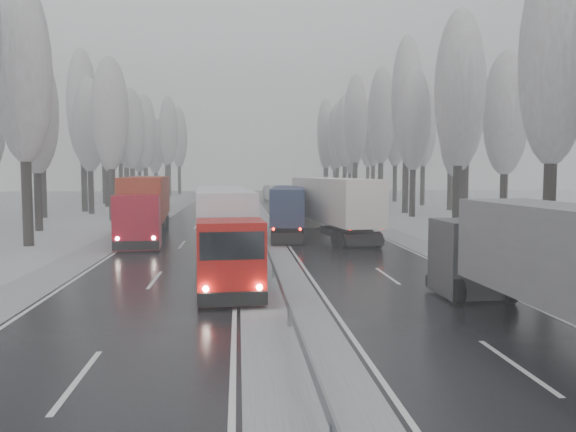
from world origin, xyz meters
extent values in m
plane|color=silver|center=(0.00, 0.00, 0.00)|extent=(260.00, 260.00, 0.00)
cube|color=black|center=(5.25, 30.00, 0.01)|extent=(7.50, 200.00, 0.03)
cube|color=black|center=(-5.25, 30.00, 0.01)|extent=(7.50, 200.00, 0.03)
cube|color=#A9ACB1|center=(0.00, 30.00, 0.02)|extent=(3.00, 200.00, 0.04)
cube|color=#A9ACB1|center=(10.20, 30.00, 0.02)|extent=(2.40, 200.00, 0.04)
cube|color=#A9ACB1|center=(-10.20, 30.00, 0.02)|extent=(2.40, 200.00, 0.04)
cube|color=slate|center=(0.00, 30.00, 0.60)|extent=(0.06, 200.00, 0.32)
cube|color=slate|center=(0.00, 28.00, 0.30)|extent=(0.12, 0.12, 0.60)
cube|color=slate|center=(0.00, 60.00, 0.30)|extent=(0.12, 0.12, 0.60)
cylinder|color=black|center=(15.04, 15.67, 2.80)|extent=(0.68, 0.68, 5.60)
ellipsoid|color=gray|center=(15.04, 15.67, 10.80)|extent=(3.60, 3.60, 11.45)
cylinder|color=black|center=(14.51, 27.03, 2.81)|extent=(0.68, 0.68, 5.62)
ellipsoid|color=gray|center=(14.51, 27.03, 10.84)|extent=(3.60, 3.60, 11.48)
cylinder|color=black|center=(20.02, 31.03, 2.47)|extent=(0.64, 0.64, 4.94)
ellipsoid|color=gray|center=(20.02, 31.03, 9.53)|extent=(3.60, 3.60, 10.09)
cylinder|color=black|center=(17.90, 35.17, 2.66)|extent=(0.66, 0.66, 5.32)
ellipsoid|color=gray|center=(17.90, 35.17, 10.27)|extent=(3.60, 3.60, 10.88)
cylinder|color=black|center=(20.12, 39.17, 3.16)|extent=(0.72, 0.72, 6.31)
ellipsoid|color=gray|center=(20.12, 39.17, 12.17)|extent=(3.60, 3.60, 12.90)
cylinder|color=black|center=(17.02, 45.60, 2.69)|extent=(0.67, 0.67, 5.38)
ellipsoid|color=gray|center=(17.02, 45.60, 10.37)|extent=(3.60, 3.60, 10.98)
cylinder|color=black|center=(23.31, 49.60, 2.30)|extent=(0.62, 0.62, 4.59)
ellipsoid|color=gray|center=(23.31, 49.60, 8.86)|extent=(3.60, 3.60, 9.39)
cylinder|color=black|center=(17.90, 51.02, 3.47)|extent=(0.76, 0.76, 6.95)
ellipsoid|color=gray|center=(17.90, 51.02, 13.40)|extent=(3.60, 3.60, 14.19)
cylinder|color=black|center=(24.81, 55.02, 3.30)|extent=(0.74, 0.74, 6.59)
ellipsoid|color=gray|center=(24.81, 55.02, 12.71)|extent=(3.60, 3.60, 13.46)
cylinder|color=black|center=(17.56, 61.27, 3.18)|extent=(0.72, 0.72, 6.37)
ellipsoid|color=gray|center=(17.56, 61.27, 12.28)|extent=(3.60, 3.60, 13.01)
cylinder|color=black|center=(24.72, 65.27, 2.99)|extent=(0.70, 0.70, 5.97)
ellipsoid|color=gray|center=(24.72, 65.27, 11.52)|extent=(3.60, 3.60, 12.20)
cylinder|color=black|center=(16.34, 71.95, 3.33)|extent=(0.74, 0.74, 6.65)
ellipsoid|color=gray|center=(16.34, 71.95, 12.83)|extent=(3.60, 3.60, 13.59)
cylinder|color=black|center=(23.71, 75.95, 3.07)|extent=(0.71, 0.71, 6.14)
ellipsoid|color=gray|center=(23.71, 75.95, 11.84)|extent=(3.60, 3.60, 12.54)
cylinder|color=black|center=(16.56, 81.70, 3.03)|extent=(0.71, 0.71, 6.05)
ellipsoid|color=gray|center=(16.56, 81.70, 11.68)|extent=(3.60, 3.60, 12.37)
cylinder|color=black|center=(22.48, 85.70, 3.15)|extent=(0.72, 0.72, 6.30)
ellipsoid|color=gray|center=(22.48, 85.70, 12.15)|extent=(3.60, 3.60, 12.87)
cylinder|color=black|center=(16.63, 89.21, 2.94)|extent=(0.70, 0.70, 5.88)
ellipsoid|color=gray|center=(16.63, 89.21, 11.33)|extent=(3.60, 3.60, 12.00)
cylinder|color=black|center=(19.77, 93.21, 2.43)|extent=(0.64, 0.64, 4.86)
ellipsoid|color=gray|center=(19.77, 93.21, 9.37)|extent=(3.60, 3.60, 9.92)
cylinder|color=black|center=(15.73, 96.32, 2.99)|extent=(0.70, 0.70, 5.98)
ellipsoid|color=gray|center=(15.73, 96.32, 11.53)|extent=(3.60, 3.60, 12.21)
cylinder|color=black|center=(24.94, 100.32, 3.09)|extent=(0.71, 0.71, 6.19)
ellipsoid|color=gray|center=(24.94, 100.32, 11.93)|extent=(3.60, 3.60, 12.64)
cylinder|color=black|center=(17.04, 106.16, 3.43)|extent=(0.75, 0.75, 6.86)
ellipsoid|color=gray|center=(17.04, 106.16, 13.22)|extent=(3.60, 3.60, 14.01)
cylinder|color=black|center=(24.02, 110.16, 2.77)|extent=(0.68, 0.68, 5.55)
ellipsoid|color=gray|center=(24.02, 110.16, 10.70)|extent=(3.60, 3.60, 11.33)
cylinder|color=black|center=(18.73, 116.73, 3.05)|extent=(0.71, 0.71, 6.09)
ellipsoid|color=gray|center=(18.73, 116.73, 11.75)|extent=(3.60, 3.60, 12.45)
cylinder|color=black|center=(21.55, 120.73, 2.74)|extent=(0.67, 0.67, 5.49)
ellipsoid|color=gray|center=(21.55, 120.73, 10.58)|extent=(3.60, 3.60, 11.21)
cylinder|color=black|center=(-15.13, 24.57, 2.92)|extent=(0.69, 0.69, 5.83)
ellipsoid|color=gray|center=(-15.13, 24.57, 11.25)|extent=(3.60, 3.60, 11.92)
cylinder|color=black|center=(-17.75, 34.20, 2.52)|extent=(0.65, 0.65, 5.03)
ellipsoid|color=gray|center=(-17.75, 34.20, 9.70)|extent=(3.60, 3.60, 10.28)
cylinder|color=black|center=(-13.94, 43.73, 2.72)|extent=(0.67, 0.67, 5.44)
ellipsoid|color=gray|center=(-13.94, 43.73, 10.49)|extent=(3.60, 3.60, 11.11)
cylinder|color=black|center=(-21.85, 47.73, 2.86)|extent=(0.69, 0.69, 5.72)
ellipsoid|color=gray|center=(-21.85, 47.73, 11.04)|extent=(3.60, 3.60, 11.69)
cylinder|color=black|center=(-18.26, 52.71, 2.61)|extent=(0.66, 0.66, 5.23)
ellipsoid|color=gray|center=(-18.26, 52.71, 10.08)|extent=(3.60, 3.60, 10.68)
cylinder|color=black|center=(-20.05, 56.71, 3.30)|extent=(0.74, 0.74, 6.60)
ellipsoid|color=gray|center=(-20.05, 56.71, 12.74)|extent=(3.60, 3.60, 13.49)
cylinder|color=black|center=(-18.16, 62.35, 2.58)|extent=(0.65, 0.65, 5.16)
ellipsoid|color=gray|center=(-18.16, 62.35, 9.95)|extent=(3.60, 3.60, 10.54)
cylinder|color=black|center=(-19.54, 66.35, 2.90)|extent=(0.69, 0.69, 5.79)
ellipsoid|color=gray|center=(-19.54, 66.35, 11.18)|extent=(3.60, 3.60, 11.84)
cylinder|color=black|center=(-16.58, 69.11, 2.82)|extent=(0.68, 0.68, 5.64)
ellipsoid|color=gray|center=(-16.58, 69.11, 10.89)|extent=(3.60, 3.60, 11.53)
cylinder|color=black|center=(-21.42, 73.11, 3.28)|extent=(0.73, 0.73, 6.56)
ellipsoid|color=gray|center=(-21.42, 73.11, 12.65)|extent=(3.60, 3.60, 13.40)
cylinder|color=black|center=(-16.33, 79.19, 2.90)|extent=(0.69, 0.69, 5.79)
ellipsoid|color=gray|center=(-16.33, 79.19, 11.17)|extent=(3.60, 3.60, 11.84)
cylinder|color=black|center=(-21.09, 83.19, 3.32)|extent=(0.74, 0.74, 6.65)
ellipsoid|color=gray|center=(-21.09, 83.19, 12.82)|extent=(3.60, 3.60, 13.58)
cylinder|color=black|center=(-18.93, 88.54, 2.56)|extent=(0.65, 0.65, 5.12)
ellipsoid|color=gray|center=(-18.93, 88.54, 9.88)|extent=(3.60, 3.60, 10.46)
cylinder|color=black|center=(-21.82, 92.54, 2.92)|extent=(0.69, 0.69, 5.84)
ellipsoid|color=gray|center=(-21.82, 92.54, 11.26)|extent=(3.60, 3.60, 11.92)
cylinder|color=black|center=(-15.07, 99.33, 3.34)|extent=(0.74, 0.74, 6.67)
ellipsoid|color=gray|center=(-15.07, 99.33, 12.87)|extent=(3.60, 3.60, 13.63)
cylinder|color=black|center=(-24.20, 103.33, 3.15)|extent=(0.72, 0.72, 6.31)
ellipsoid|color=gray|center=(-24.20, 103.33, 12.16)|extent=(3.60, 3.60, 12.88)
cylinder|color=black|center=(-14.05, 108.72, 3.14)|extent=(0.72, 0.72, 6.29)
ellipsoid|color=gray|center=(-14.05, 108.72, 12.12)|extent=(3.60, 3.60, 12.84)
cylinder|color=black|center=(-19.66, 112.72, 2.43)|extent=(0.64, 0.64, 4.86)
ellipsoid|color=gray|center=(-19.66, 112.72, 9.36)|extent=(3.60, 3.60, 9.92)
cylinder|color=black|center=(-17.56, 115.31, 3.31)|extent=(0.74, 0.74, 6.63)
ellipsoid|color=gray|center=(-17.56, 115.31, 12.78)|extent=(3.60, 3.60, 13.54)
cylinder|color=black|center=(-20.33, 119.31, 2.89)|extent=(0.69, 0.69, 5.79)
ellipsoid|color=gray|center=(-20.33, 119.31, 11.16)|extent=(3.60, 3.60, 11.82)
cube|color=#444348|center=(7.22, 7.12, 1.56)|extent=(2.44, 2.53, 2.83)
cube|color=black|center=(7.18, 8.30, 2.22)|extent=(2.17, 0.17, 0.94)
cube|color=black|center=(7.17, 8.39, 0.42)|extent=(2.36, 0.22, 0.47)
cylinder|color=black|center=(6.25, 6.33, 0.49)|extent=(0.36, 0.99, 0.98)
cylinder|color=black|center=(8.23, 6.40, 0.49)|extent=(0.36, 0.99, 0.98)
sphere|color=white|center=(6.28, 8.39, 0.80)|extent=(0.21, 0.21, 0.21)
sphere|color=white|center=(8.07, 8.45, 0.80)|extent=(0.21, 0.21, 0.21)
cube|color=#1F2A4E|center=(2.91, 35.64, 1.47)|extent=(2.45, 2.53, 2.67)
cube|color=black|center=(3.03, 36.74, 2.09)|extent=(2.04, 0.30, 0.89)
cube|color=black|center=(3.03, 36.83, 0.40)|extent=(2.22, 0.36, 0.44)
cube|color=#131B36|center=(2.19, 28.74, 2.40)|extent=(3.46, 11.73, 2.49)
cube|color=black|center=(1.58, 22.95, 0.49)|extent=(2.05, 0.32, 0.40)
cube|color=black|center=(1.86, 25.56, 0.67)|extent=(2.45, 5.07, 0.40)
cube|color=black|center=(1.63, 23.43, 0.31)|extent=(2.04, 0.27, 0.53)
cylinder|color=black|center=(1.91, 35.03, 0.46)|extent=(0.41, 0.95, 0.92)
cylinder|color=black|center=(3.76, 34.83, 0.46)|extent=(0.41, 0.95, 0.92)
cylinder|color=black|center=(0.89, 25.30, 0.46)|extent=(0.41, 0.95, 0.92)
cylinder|color=black|center=(2.75, 25.10, 0.46)|extent=(0.41, 0.95, 0.92)
cylinder|color=black|center=(0.77, 24.15, 0.46)|extent=(0.41, 0.95, 0.92)
cylinder|color=black|center=(2.63, 23.95, 0.46)|extent=(0.41, 0.95, 0.92)
sphere|color=#FF0C05|center=(0.74, 22.97, 1.20)|extent=(0.18, 0.18, 0.18)
sphere|color=#FF0C05|center=(2.42, 22.80, 1.20)|extent=(0.18, 0.18, 0.18)
sphere|color=white|center=(2.20, 36.94, 0.76)|extent=(0.20, 0.20, 0.20)
sphere|color=white|center=(3.88, 36.77, 0.76)|extent=(0.20, 0.20, 0.20)
cube|color=#B8B6A3|center=(4.04, 34.59, 1.74)|extent=(2.99, 3.08, 3.17)
cube|color=black|center=(3.86, 35.90, 2.48)|extent=(2.42, 0.44, 1.06)
cube|color=black|center=(3.84, 36.01, 0.48)|extent=(2.64, 0.52, 0.53)
cube|color=silver|center=(5.16, 26.43, 2.85)|extent=(4.55, 13.98, 2.96)
cube|color=black|center=(6.11, 19.57, 0.58)|extent=(2.43, 0.46, 0.48)
cube|color=black|center=(5.68, 22.66, 0.79)|extent=(3.10, 6.08, 0.48)
cube|color=black|center=(6.03, 20.14, 0.37)|extent=(2.42, 0.39, 0.63)
cylinder|color=black|center=(3.05, 33.60, 0.55)|extent=(0.52, 1.14, 1.10)
cylinder|color=black|center=(5.25, 33.91, 0.55)|extent=(0.52, 1.14, 1.10)
cylinder|color=black|center=(4.64, 22.09, 0.55)|extent=(0.52, 1.14, 1.10)
cylinder|color=black|center=(6.84, 22.39, 0.55)|extent=(0.52, 1.14, 1.10)
cylinder|color=black|center=(4.83, 20.73, 0.55)|extent=(0.52, 1.14, 1.10)
cylinder|color=black|center=(7.03, 21.03, 0.55)|extent=(0.52, 1.14, 1.10)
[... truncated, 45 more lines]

